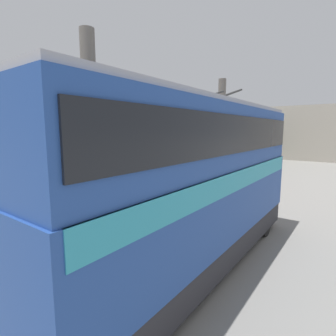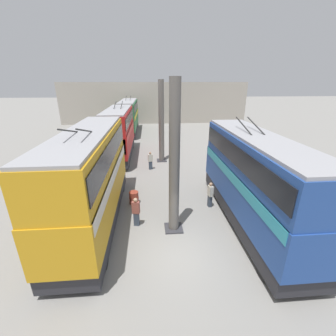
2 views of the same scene
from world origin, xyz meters
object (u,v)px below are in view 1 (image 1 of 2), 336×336
(person_by_right_row, at_px, (75,203))
(oil_drum, at_px, (112,201))
(bus_right_far, at_px, (237,141))
(person_by_left_row, at_px, (180,213))
(person_aisle_midway, at_px, (190,178))
(bus_left_far, at_px, (196,176))
(bus_right_near, at_px, (55,154))
(bus_right_mid, at_px, (183,145))

(person_by_right_row, bearing_deg, oil_drum, 17.11)
(bus_right_far, relative_size, person_by_left_row, 6.53)
(bus_right_far, bearing_deg, person_by_left_row, -163.63)
(person_aisle_midway, distance_m, oil_drum, 6.42)
(person_by_left_row, bearing_deg, bus_left_far, -56.80)
(bus_right_far, height_order, person_by_right_row, bus_right_far)
(person_aisle_midway, bearing_deg, bus_right_far, 176.29)
(bus_right_near, bearing_deg, bus_right_far, 0.00)
(bus_left_far, xyz_separation_m, bus_right_far, (25.88, 8.87, -0.07))
(bus_left_far, xyz_separation_m, bus_right_mid, (13.09, 8.87, 0.00))
(bus_left_far, distance_m, person_by_right_row, 6.81)
(person_by_right_row, xyz_separation_m, person_by_left_row, (1.71, -4.70, -0.02))
(person_by_left_row, distance_m, oil_drum, 5.08)
(bus_right_far, xyz_separation_m, person_by_left_row, (-24.03, -7.06, -1.94))
(person_by_right_row, height_order, person_aisle_midway, person_by_right_row)
(bus_right_far, bearing_deg, bus_right_near, -180.00)
(bus_right_near, distance_m, person_aisle_midway, 9.11)
(bus_right_mid, distance_m, person_aisle_midway, 5.63)
(bus_right_far, xyz_separation_m, person_by_right_row, (-25.74, -2.36, -1.92))
(bus_right_mid, xyz_separation_m, person_aisle_midway, (-4.13, -3.25, -2.02))
(person_by_right_row, relative_size, person_by_left_row, 1.02)
(bus_right_near, xyz_separation_m, person_aisle_midway, (8.24, -3.25, -2.15))
(bus_right_near, bearing_deg, oil_drum, -46.77)
(bus_right_near, height_order, bus_right_far, bus_right_near)
(oil_drum, bearing_deg, bus_right_far, 5.08)
(person_by_right_row, bearing_deg, bus_left_far, -80.84)
(bus_left_far, bearing_deg, oil_drum, 68.58)
(person_by_left_row, relative_size, person_aisle_midway, 1.01)
(bus_right_near, bearing_deg, bus_right_mid, 0.00)
(bus_right_mid, height_order, person_by_right_row, bus_right_mid)
(bus_right_near, xyz_separation_m, person_by_right_row, (-0.58, -2.36, -2.12))
(bus_left_far, height_order, bus_right_mid, bus_left_far)
(bus_right_near, relative_size, bus_right_mid, 1.07)
(bus_left_far, xyz_separation_m, oil_drum, (2.67, 6.81, -2.49))
(person_by_left_row, bearing_deg, bus_right_mid, 111.01)
(bus_right_near, height_order, oil_drum, bus_right_near)
(person_aisle_midway, xyz_separation_m, oil_drum, (-6.30, 1.19, -0.47))
(bus_right_mid, bearing_deg, person_by_left_row, -147.87)
(person_by_right_row, bearing_deg, bus_right_mid, 20.78)
(bus_left_far, distance_m, oil_drum, 7.72)
(bus_left_far, height_order, bus_right_far, bus_left_far)
(oil_drum, bearing_deg, person_aisle_midway, -10.67)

